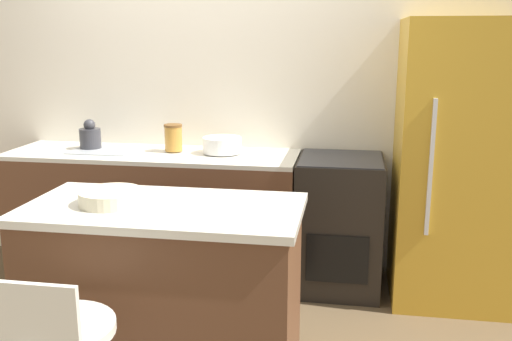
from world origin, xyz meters
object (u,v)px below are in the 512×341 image
object	(u,v)px
refrigerator	(456,164)
kettle	(90,136)
mixing_bowl	(222,145)
oven_range	(339,223)

from	to	relation	value
refrigerator	kettle	size ratio (longest dim) A/B	8.63
kettle	mixing_bowl	distance (m)	0.98
mixing_bowl	kettle	bearing A→B (deg)	180.00
kettle	oven_range	bearing A→B (deg)	-1.60
refrigerator	mixing_bowl	bearing A→B (deg)	176.82
oven_range	refrigerator	xyz separation A→B (m)	(0.74, -0.04, 0.45)
oven_range	refrigerator	bearing A→B (deg)	-2.83
refrigerator	kettle	xyz separation A→B (m)	(-2.55, 0.09, 0.09)
oven_range	kettle	world-z (taller)	kettle
oven_range	mixing_bowl	distance (m)	0.98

